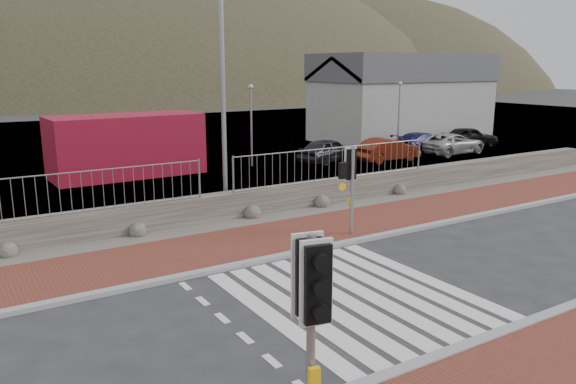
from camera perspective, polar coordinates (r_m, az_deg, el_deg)
ground at (r=12.85m, az=6.68°, el=-10.40°), size 220.00×220.00×0.00m
sidewalk_far at (r=16.36m, az=-3.21°, el=-5.06°), size 40.00×3.00×0.08m
kerb_near at (r=10.89m, az=16.90°, el=-15.07°), size 40.00×0.25×0.12m
kerb_far at (r=15.13m, az=-0.45°, el=-6.50°), size 40.00×0.25×0.12m
zebra_crossing at (r=12.85m, az=6.68°, el=-10.38°), size 4.62×5.60×0.01m
gravel_strip at (r=18.07m, az=-6.27°, el=-3.42°), size 40.00×1.50×0.06m
stone_wall at (r=18.66m, az=-7.38°, el=-1.60°), size 40.00×0.60×0.90m
railing at (r=18.24m, az=-7.30°, el=2.48°), size 18.07×0.07×1.22m
quay at (r=38.16m, az=-20.46°, el=4.34°), size 120.00×40.00×0.50m
water at (r=72.64m, az=-26.23°, el=7.45°), size 220.00×50.00×0.05m
harbor_building at (r=40.05m, az=11.54°, el=9.46°), size 12.20×6.20×5.80m
hills_backdrop at (r=102.05m, az=-22.74°, el=-4.28°), size 254.00×90.00×100.00m
traffic_signal_near at (r=7.23m, az=2.38°, el=-10.52°), size 0.47×0.34×3.00m
traffic_signal_far at (r=16.64m, az=6.47°, el=2.02°), size 0.66×0.28×2.71m
streetlight at (r=19.15m, az=-6.22°, el=13.00°), size 1.85×0.89×9.15m
shipping_container at (r=27.16m, az=-16.09°, el=4.57°), size 6.89×3.09×2.82m
car_a at (r=29.92m, az=4.11°, el=4.25°), size 4.01×2.38×1.28m
car_b at (r=30.61m, az=10.07°, el=4.25°), size 3.84×1.45×1.25m
car_c at (r=33.98m, az=13.43°, el=4.90°), size 4.46×2.44×1.22m
car_d at (r=34.02m, az=16.30°, el=4.74°), size 4.49×2.32×1.21m
car_e at (r=37.82m, az=17.98°, el=5.39°), size 3.86×2.46×1.22m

